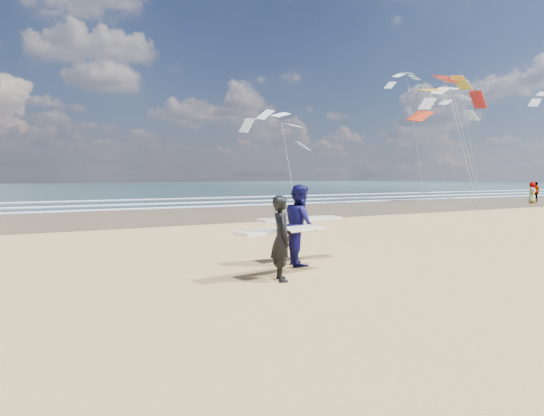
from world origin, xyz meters
TOP-DOWN VIEW (x-y plane):
  - wet_sand_strip at (20.00, 18.00)m, footprint 220.00×12.00m
  - ocean at (20.00, 72.00)m, footprint 220.00×100.00m
  - foam_breakers at (20.00, 28.10)m, footprint 220.00×11.70m
  - surfer_near at (0.04, 0.57)m, footprint 2.26×1.19m
  - surfer_far at (1.29, 1.84)m, footprint 2.21×1.22m
  - beachgoer_0 at (30.28, 14.83)m, footprint 0.93×0.96m
  - beachgoer_1 at (32.35, 15.86)m, footprint 0.96×0.43m
  - kite_0 at (25.18, 18.04)m, footprint 7.96×4.98m
  - kite_1 at (14.67, 25.71)m, footprint 6.47×4.81m
  - kite_2 at (38.92, 28.23)m, footprint 6.19×4.78m
  - kite_5 at (35.13, 32.32)m, footprint 5.69×4.73m
  - kite_7 at (29.32, 20.85)m, footprint 6.60×4.83m

SIDE VIEW (x-z plane):
  - wet_sand_strip at x=20.00m, z-range 0.00..0.01m
  - ocean at x=20.00m, z-range 0.00..0.02m
  - foam_breakers at x=20.00m, z-range 0.02..0.08m
  - beachgoer_1 at x=32.35m, z-range 0.00..1.62m
  - beachgoer_0 at x=30.28m, z-range 0.00..1.66m
  - surfer_near at x=0.04m, z-range 0.02..1.81m
  - surfer_far at x=1.29m, z-range 0.01..1.99m
  - kite_1 at x=14.67m, z-range 0.68..9.07m
  - kite_7 at x=29.32m, z-range 0.88..11.91m
  - kite_0 at x=25.18m, z-range 1.39..12.59m
  - kite_2 at x=38.92m, z-range 0.81..14.45m
  - kite_5 at x=35.13m, z-range 0.62..15.55m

